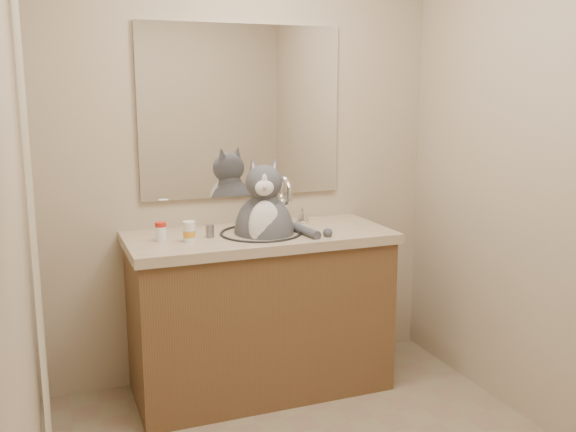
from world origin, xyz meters
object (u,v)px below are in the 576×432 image
Objects in this scene: cat at (265,227)px; pill_bottle_redcap at (161,232)px; pill_bottle_orange at (189,232)px; grey_canister at (210,231)px.

cat is 0.52m from pill_bottle_redcap.
grey_canister is (0.12, 0.06, -0.02)m from pill_bottle_orange.
grey_canister is at bearing 26.97° from pill_bottle_orange.
grey_canister is at bearing -1.16° from pill_bottle_redcap.
grey_canister is (0.24, -0.00, -0.01)m from pill_bottle_redcap.
cat reaches higher than pill_bottle_redcap.
pill_bottle_redcap is 0.93× the size of pill_bottle_orange.
cat is 0.40m from pill_bottle_orange.
cat reaches higher than grey_canister.
pill_bottle_orange reaches higher than grey_canister.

